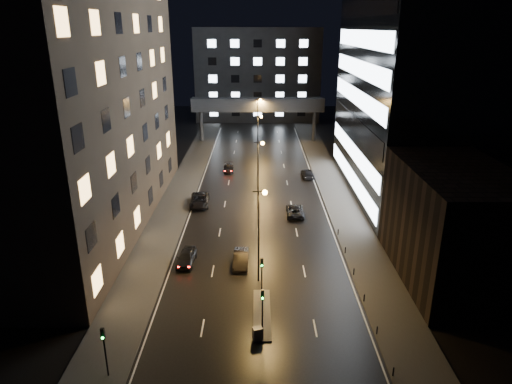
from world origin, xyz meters
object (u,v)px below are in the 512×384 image
car_away_c (200,200)px  car_toward_a (295,211)px  car_away_a (186,257)px  car_away_d (229,168)px  car_away_b (241,259)px  car_toward_b (307,173)px  utility_cabinet (258,333)px

car_away_c → car_toward_a: (13.93, -3.81, -0.11)m
car_away_a → car_away_d: size_ratio=1.04×
car_away_b → car_toward_b: car_away_b is taller
car_away_c → car_toward_b: bearing=34.6°
car_away_b → car_toward_b: 33.52m
car_away_c → car_toward_b: car_away_c is taller
car_toward_b → utility_cabinet: size_ratio=4.33×
car_toward_b → utility_cabinet: (-8.88, -44.85, 0.01)m
car_away_b → car_toward_b: size_ratio=0.97×
car_away_b → car_away_c: bearing=111.2°
car_away_b → car_away_a: bearing=177.6°
utility_cabinet → car_toward_b: bearing=60.5°
car_away_b → car_toward_a: 15.98m
car_away_a → car_away_d: (2.71, 34.74, -0.14)m
car_away_d → car_toward_a: size_ratio=0.86×
car_away_d → car_away_b: bearing=-87.7°
car_away_c → utility_cabinet: 32.37m
car_away_b → car_toward_a: bearing=64.1°
car_toward_a → utility_cabinet: size_ratio=4.53×
car_away_a → car_away_d: 34.84m
car_toward_b → utility_cabinet: car_toward_b is taller
car_away_a → car_toward_b: bearing=64.9°
car_toward_b → car_away_d: bearing=-14.9°
car_away_a → car_away_b: 6.15m
car_toward_a → car_away_b: bearing=64.2°
car_toward_a → car_toward_b: 17.82m
car_toward_a → car_toward_b: car_toward_a is taller
car_away_c → car_toward_b: (17.51, 13.65, -0.11)m
car_away_a → car_toward_a: size_ratio=0.90×
car_away_c → car_away_d: 17.29m
car_away_d → car_toward_b: size_ratio=0.90×
car_away_a → car_toward_a: (13.29, 13.96, -0.07)m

